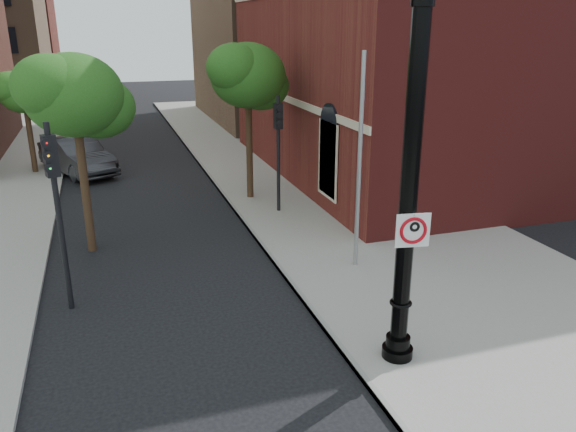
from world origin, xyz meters
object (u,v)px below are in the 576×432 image
object	(u,v)px
parked_car	(77,156)
no_parking_sign	(413,230)
traffic_signal_right	(278,136)
traffic_signal_left	(55,187)
lamppost	(408,203)

from	to	relation	value
parked_car	no_parking_sign	bearing A→B (deg)	-94.62
no_parking_sign	traffic_signal_right	world-z (taller)	traffic_signal_right
traffic_signal_left	traffic_signal_right	world-z (taller)	traffic_signal_left
lamppost	parked_car	distance (m)	18.88
traffic_signal_left	traffic_signal_right	bearing A→B (deg)	19.69
traffic_signal_right	lamppost	bearing A→B (deg)	-99.30
lamppost	parked_car	bearing A→B (deg)	109.75
lamppost	no_parking_sign	bearing A→B (deg)	-79.19
parked_car	traffic_signal_right	distance (m)	10.81
lamppost	traffic_signal_left	distance (m)	7.60
no_parking_sign	parked_car	world-z (taller)	no_parking_sign
no_parking_sign	traffic_signal_left	bearing A→B (deg)	154.21
parked_car	lamppost	bearing A→B (deg)	-94.54
lamppost	parked_car	world-z (taller)	lamppost
traffic_signal_left	traffic_signal_right	xyz separation A→B (m)	(6.72, 5.10, -0.19)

